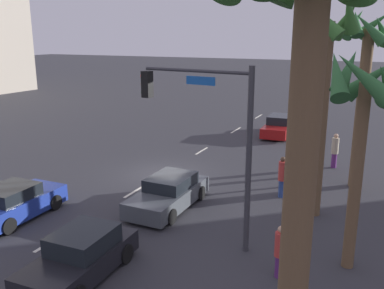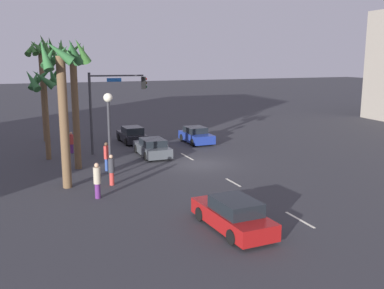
{
  "view_description": "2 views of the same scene",
  "coord_description": "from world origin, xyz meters",
  "px_view_note": "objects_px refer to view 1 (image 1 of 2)",
  "views": [
    {
      "loc": [
        18.56,
        10.31,
        7.17
      ],
      "look_at": [
        -0.85,
        1.29,
        1.57
      ],
      "focal_mm": 39.21,
      "sensor_mm": 36.0,
      "label": 1
    },
    {
      "loc": [
        -27.6,
        11.85,
        7.36
      ],
      "look_at": [
        -1.04,
        1.03,
        1.67
      ],
      "focal_mm": 40.97,
      "sensor_mm": 36.0,
      "label": 2
    }
  ],
  "objects_px": {
    "pedestrian_2": "(335,150)",
    "palm_tree_3": "(326,61)",
    "palm_tree_0": "(365,101)",
    "car_0": "(169,193)",
    "pedestrian_0": "(280,251)",
    "pedestrian_3": "(305,158)",
    "palm_tree_1": "(308,49)",
    "car_2": "(15,203)",
    "car_1": "(279,126)",
    "streetlamp": "(295,111)",
    "traffic_signal": "(210,126)",
    "palm_tree_2": "(367,62)",
    "pedestrian_1": "(282,176)",
    "car_3": "(81,257)"
  },
  "relations": [
    {
      "from": "pedestrian_1",
      "to": "pedestrian_3",
      "type": "bearing_deg",
      "value": 173.26
    },
    {
      "from": "palm_tree_2",
      "to": "palm_tree_3",
      "type": "bearing_deg",
      "value": -16.3
    },
    {
      "from": "pedestrian_0",
      "to": "palm_tree_1",
      "type": "height_order",
      "value": "palm_tree_1"
    },
    {
      "from": "car_0",
      "to": "car_1",
      "type": "xyz_separation_m",
      "value": [
        -15.34,
        1.05,
        0.03
      ]
    },
    {
      "from": "pedestrian_2",
      "to": "palm_tree_1",
      "type": "height_order",
      "value": "palm_tree_1"
    },
    {
      "from": "traffic_signal",
      "to": "pedestrian_0",
      "type": "bearing_deg",
      "value": 65.19
    },
    {
      "from": "pedestrian_1",
      "to": "car_1",
      "type": "bearing_deg",
      "value": -165.9
    },
    {
      "from": "palm_tree_2",
      "to": "car_0",
      "type": "bearing_deg",
      "value": -48.89
    },
    {
      "from": "car_2",
      "to": "palm_tree_3",
      "type": "relative_size",
      "value": 0.46
    },
    {
      "from": "pedestrian_3",
      "to": "palm_tree_1",
      "type": "xyz_separation_m",
      "value": [
        16.02,
        2.52,
        6.04
      ]
    },
    {
      "from": "palm_tree_2",
      "to": "pedestrian_3",
      "type": "bearing_deg",
      "value": -100.73
    },
    {
      "from": "pedestrian_2",
      "to": "palm_tree_3",
      "type": "relative_size",
      "value": 0.22
    },
    {
      "from": "traffic_signal",
      "to": "pedestrian_3",
      "type": "distance_m",
      "value": 9.42
    },
    {
      "from": "car_1",
      "to": "palm_tree_0",
      "type": "relative_size",
      "value": 0.69
    },
    {
      "from": "pedestrian_3",
      "to": "palm_tree_0",
      "type": "relative_size",
      "value": 0.27
    },
    {
      "from": "traffic_signal",
      "to": "palm_tree_0",
      "type": "distance_m",
      "value": 4.87
    },
    {
      "from": "traffic_signal",
      "to": "pedestrian_0",
      "type": "relative_size",
      "value": 3.72
    },
    {
      "from": "palm_tree_3",
      "to": "palm_tree_1",
      "type": "bearing_deg",
      "value": 6.28
    },
    {
      "from": "streetlamp",
      "to": "pedestrian_3",
      "type": "relative_size",
      "value": 2.87
    },
    {
      "from": "car_0",
      "to": "car_3",
      "type": "height_order",
      "value": "car_3"
    },
    {
      "from": "car_2",
      "to": "pedestrian_3",
      "type": "xyz_separation_m",
      "value": [
        -10.18,
        9.63,
        0.32
      ]
    },
    {
      "from": "traffic_signal",
      "to": "pedestrian_2",
      "type": "bearing_deg",
      "value": 164.42
    },
    {
      "from": "streetlamp",
      "to": "palm_tree_0",
      "type": "xyz_separation_m",
      "value": [
        6.56,
        3.26,
        1.59
      ]
    },
    {
      "from": "traffic_signal",
      "to": "pedestrian_3",
      "type": "relative_size",
      "value": 3.42
    },
    {
      "from": "palm_tree_0",
      "to": "pedestrian_3",
      "type": "bearing_deg",
      "value": -160.77
    },
    {
      "from": "palm_tree_0",
      "to": "car_1",
      "type": "bearing_deg",
      "value": -159.53
    },
    {
      "from": "streetlamp",
      "to": "pedestrian_2",
      "type": "bearing_deg",
      "value": 159.1
    },
    {
      "from": "pedestrian_2",
      "to": "palm_tree_0",
      "type": "relative_size",
      "value": 0.28
    },
    {
      "from": "car_0",
      "to": "pedestrian_0",
      "type": "bearing_deg",
      "value": 58.97
    },
    {
      "from": "car_3",
      "to": "palm_tree_0",
      "type": "xyz_separation_m",
      "value": [
        -4.04,
        7.39,
        4.69
      ]
    },
    {
      "from": "car_0",
      "to": "pedestrian_0",
      "type": "xyz_separation_m",
      "value": [
        3.35,
        5.58,
        0.26
      ]
    },
    {
      "from": "pedestrian_3",
      "to": "palm_tree_3",
      "type": "xyz_separation_m",
      "value": [
        4.74,
        1.28,
        5.24
      ]
    },
    {
      "from": "traffic_signal",
      "to": "pedestrian_1",
      "type": "xyz_separation_m",
      "value": [
        -5.21,
        1.39,
        -3.21
      ]
    },
    {
      "from": "car_2",
      "to": "palm_tree_1",
      "type": "bearing_deg",
      "value": 64.33
    },
    {
      "from": "streetlamp",
      "to": "pedestrian_0",
      "type": "relative_size",
      "value": 3.12
    },
    {
      "from": "pedestrian_0",
      "to": "pedestrian_3",
      "type": "height_order",
      "value": "pedestrian_3"
    },
    {
      "from": "car_1",
      "to": "pedestrian_2",
      "type": "height_order",
      "value": "pedestrian_2"
    },
    {
      "from": "car_0",
      "to": "car_2",
      "type": "distance_m",
      "value": 6.23
    },
    {
      "from": "car_1",
      "to": "palm_tree_3",
      "type": "relative_size",
      "value": 0.55
    },
    {
      "from": "streetlamp",
      "to": "palm_tree_3",
      "type": "height_order",
      "value": "palm_tree_3"
    },
    {
      "from": "pedestrian_1",
      "to": "palm_tree_2",
      "type": "height_order",
      "value": "palm_tree_2"
    },
    {
      "from": "pedestrian_3",
      "to": "palm_tree_2",
      "type": "xyz_separation_m",
      "value": [
        0.48,
        2.52,
        5.04
      ]
    },
    {
      "from": "pedestrian_2",
      "to": "pedestrian_3",
      "type": "height_order",
      "value": "pedestrian_2"
    },
    {
      "from": "pedestrian_2",
      "to": "palm_tree_2",
      "type": "xyz_separation_m",
      "value": [
        2.65,
        1.31,
        4.98
      ]
    },
    {
      "from": "streetlamp",
      "to": "pedestrian_1",
      "type": "relative_size",
      "value": 2.74
    },
    {
      "from": "streetlamp",
      "to": "pedestrian_1",
      "type": "height_order",
      "value": "streetlamp"
    },
    {
      "from": "car_2",
      "to": "palm_tree_0",
      "type": "bearing_deg",
      "value": 97.97
    },
    {
      "from": "car_0",
      "to": "pedestrian_2",
      "type": "distance_m",
      "value": 10.5
    },
    {
      "from": "car_3",
      "to": "palm_tree_2",
      "type": "height_order",
      "value": "palm_tree_2"
    },
    {
      "from": "car_0",
      "to": "palm_tree_2",
      "type": "relative_size",
      "value": 0.53
    }
  ]
}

